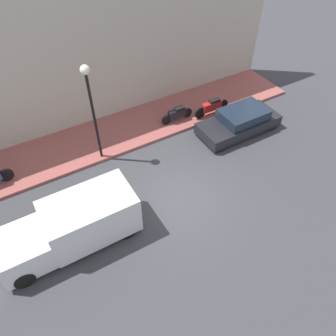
{
  "coord_description": "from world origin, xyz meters",
  "views": [
    {
      "loc": [
        -7.36,
        4.83,
        10.68
      ],
      "look_at": [
        1.29,
        -0.23,
        0.6
      ],
      "focal_mm": 35.0,
      "sensor_mm": 36.0,
      "label": 1
    }
  ],
  "objects_px": {
    "motorcycle_red": "(212,107)",
    "streetlamp": "(90,96)",
    "delivery_van": "(71,226)",
    "parked_car": "(240,122)",
    "motorcycle_black": "(177,114)"
  },
  "relations": [
    {
      "from": "parked_car",
      "to": "delivery_van",
      "type": "relative_size",
      "value": 0.85
    },
    {
      "from": "delivery_van",
      "to": "motorcycle_red",
      "type": "height_order",
      "value": "delivery_van"
    },
    {
      "from": "parked_car",
      "to": "motorcycle_black",
      "type": "bearing_deg",
      "value": 46.87
    },
    {
      "from": "parked_car",
      "to": "delivery_van",
      "type": "height_order",
      "value": "delivery_van"
    },
    {
      "from": "motorcycle_red",
      "to": "streetlamp",
      "type": "bearing_deg",
      "value": 91.18
    },
    {
      "from": "parked_car",
      "to": "streetlamp",
      "type": "height_order",
      "value": "streetlamp"
    },
    {
      "from": "parked_car",
      "to": "motorcycle_red",
      "type": "height_order",
      "value": "parked_car"
    },
    {
      "from": "parked_car",
      "to": "motorcycle_red",
      "type": "relative_size",
      "value": 1.99
    },
    {
      "from": "parked_car",
      "to": "motorcycle_black",
      "type": "relative_size",
      "value": 2.33
    },
    {
      "from": "parked_car",
      "to": "delivery_van",
      "type": "xyz_separation_m",
      "value": [
        -2.11,
        9.46,
        0.36
      ]
    },
    {
      "from": "parked_car",
      "to": "streetlamp",
      "type": "distance_m",
      "value": 7.61
    },
    {
      "from": "parked_car",
      "to": "motorcycle_black",
      "type": "height_order",
      "value": "parked_car"
    },
    {
      "from": "delivery_van",
      "to": "motorcycle_black",
      "type": "height_order",
      "value": "delivery_van"
    },
    {
      "from": "delivery_van",
      "to": "streetlamp",
      "type": "relative_size",
      "value": 1.08
    },
    {
      "from": "delivery_van",
      "to": "motorcycle_red",
      "type": "distance_m",
      "value": 9.81
    }
  ]
}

